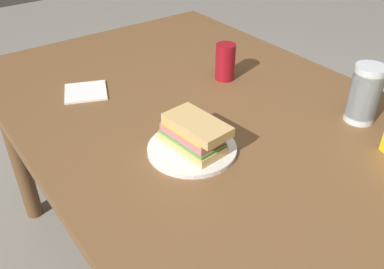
{
  "coord_description": "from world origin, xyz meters",
  "views": [
    {
      "loc": [
        0.78,
        -0.67,
        1.37
      ],
      "look_at": [
        0.09,
        -0.16,
        0.78
      ],
      "focal_mm": 38.84,
      "sensor_mm": 36.0,
      "label": 1
    }
  ],
  "objects_px": {
    "paper_plate": "(192,149)",
    "soda_can_red": "(225,62)",
    "dining_table": "(219,139)",
    "plastic_cup_stack": "(365,94)",
    "sandwich": "(194,134)"
  },
  "relations": [
    {
      "from": "paper_plate",
      "to": "plastic_cup_stack",
      "type": "relative_size",
      "value": 1.38
    },
    {
      "from": "sandwich",
      "to": "plastic_cup_stack",
      "type": "distance_m",
      "value": 0.5
    },
    {
      "from": "dining_table",
      "to": "plastic_cup_stack",
      "type": "height_order",
      "value": "plastic_cup_stack"
    },
    {
      "from": "soda_can_red",
      "to": "sandwich",
      "type": "bearing_deg",
      "value": -50.66
    },
    {
      "from": "paper_plate",
      "to": "dining_table",
      "type": "bearing_deg",
      "value": 117.85
    },
    {
      "from": "soda_can_red",
      "to": "plastic_cup_stack",
      "type": "xyz_separation_m",
      "value": [
        0.43,
        0.14,
        0.02
      ]
    },
    {
      "from": "dining_table",
      "to": "paper_plate",
      "type": "bearing_deg",
      "value": -62.15
    },
    {
      "from": "paper_plate",
      "to": "soda_can_red",
      "type": "relative_size",
      "value": 1.88
    },
    {
      "from": "soda_can_red",
      "to": "plastic_cup_stack",
      "type": "distance_m",
      "value": 0.45
    },
    {
      "from": "paper_plate",
      "to": "soda_can_red",
      "type": "distance_m",
      "value": 0.43
    },
    {
      "from": "paper_plate",
      "to": "sandwich",
      "type": "xyz_separation_m",
      "value": [
        0.0,
        0.0,
        0.05
      ]
    },
    {
      "from": "soda_can_red",
      "to": "plastic_cup_stack",
      "type": "height_order",
      "value": "plastic_cup_stack"
    },
    {
      "from": "dining_table",
      "to": "sandwich",
      "type": "bearing_deg",
      "value": -60.85
    },
    {
      "from": "paper_plate",
      "to": "soda_can_red",
      "type": "height_order",
      "value": "soda_can_red"
    },
    {
      "from": "dining_table",
      "to": "soda_can_red",
      "type": "bearing_deg",
      "value": 136.85
    }
  ]
}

